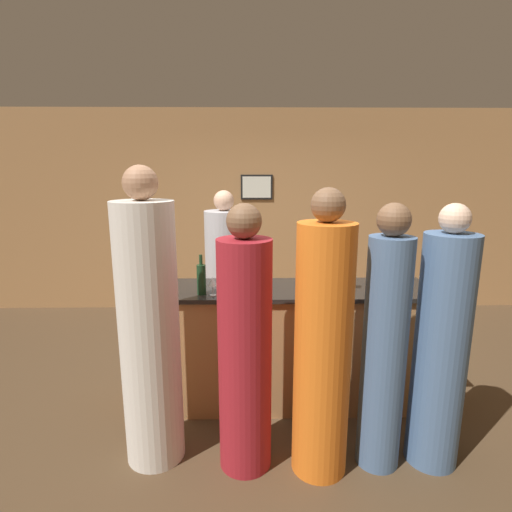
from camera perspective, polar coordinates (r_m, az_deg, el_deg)
The scene contains 15 objects.
ground_plane at distance 3.77m, azimuth 3.30°, elevation -19.79°, with size 14.00×14.00×0.00m, color #4C3823.
back_wall at distance 5.68m, azimuth 1.65°, elevation 6.31°, with size 8.00×0.08×2.80m.
bar_counter at distance 3.52m, azimuth 3.41°, elevation -12.61°, with size 2.53×0.61×1.03m.
bartender at distance 4.10m, azimuth -4.41°, elevation -4.33°, with size 0.40×0.40×1.80m.
guest_0 at distance 2.82m, azimuth 17.87°, elevation -12.35°, with size 0.29×0.29×1.80m.
guest_1 at distance 2.68m, azimuth -1.60°, elevation -13.41°, with size 0.35×0.35×1.80m.
guest_2 at distance 2.80m, azimuth -14.98°, elevation -10.39°, with size 0.40×0.40×2.03m.
guest_3 at distance 2.66m, azimuth 9.50°, elevation -12.75°, with size 0.37×0.37×1.90m.
guest_4 at distance 2.98m, azimuth 24.90°, elevation -11.94°, with size 0.34×0.34×1.80m.
wine_bottle_0 at distance 3.67m, azimuth 17.47°, elevation -1.87°, with size 0.07×0.07×0.26m.
wine_bottle_1 at distance 3.16m, azimuth -7.81°, elevation -3.24°, with size 0.07×0.07×0.32m.
wine_glass_0 at distance 3.36m, azimuth 13.54°, elevation -2.28°, with size 0.08×0.08×0.18m.
wine_glass_1 at distance 3.12m, azimuth -6.21°, elevation -3.70°, with size 0.07×0.07×0.15m.
wine_glass_2 at distance 3.45m, azimuth 19.08°, elevation -2.36°, with size 0.08×0.08×0.17m.
wine_glass_3 at distance 3.54m, azimuth 22.79°, elevation -2.36°, with size 0.06×0.06×0.17m.
Camera 1 is at (-0.26, -3.18, 2.01)m, focal length 28.00 mm.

